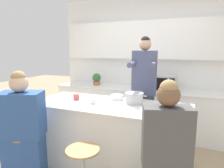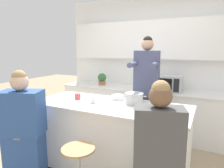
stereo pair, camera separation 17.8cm
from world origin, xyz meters
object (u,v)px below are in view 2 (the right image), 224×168
kitchen_island (109,137)px  person_cooking (146,97)px  coffee_cup_far (93,100)px  microwave (167,83)px  cooking_pot (134,98)px  banana_bunch (173,113)px  fruit_bowl (118,97)px  person_wrapped_blanket (24,132)px  potted_plant (102,79)px  coffee_cup_near (78,96)px  bar_stool_leftmost (26,156)px

kitchen_island → person_cooking: 0.84m
coffee_cup_far → microwave: size_ratio=0.20×
cooking_pot → banana_bunch: 0.60m
person_cooking → banana_bunch: size_ratio=11.67×
fruit_bowl → person_wrapped_blanket: bearing=-129.5°
potted_plant → fruit_bowl: bearing=-52.6°
kitchen_island → person_cooking: person_cooking is taller
person_cooking → potted_plant: size_ratio=7.27×
microwave → coffee_cup_near: bearing=-125.0°
cooking_pot → banana_bunch: cooking_pot is taller
person_cooking → microwave: 0.80m
kitchen_island → person_wrapped_blanket: person_wrapped_blanket is taller
coffee_cup_far → potted_plant: 1.68m
fruit_bowl → potted_plant: potted_plant is taller
person_cooking → person_wrapped_blanket: person_cooking is taller
coffee_cup_near → microwave: bearing=55.0°
bar_stool_leftmost → cooking_pot: cooking_pot is taller
banana_bunch → potted_plant: potted_plant is taller
bar_stool_leftmost → coffee_cup_near: (0.30, 0.69, 0.64)m
bar_stool_leftmost → microwave: size_ratio=1.23×
fruit_bowl → potted_plant: (-0.92, 1.20, 0.05)m
cooking_pot → microwave: (0.17, 1.28, 0.02)m
coffee_cup_near → coffee_cup_far: same height
person_cooking → fruit_bowl: person_cooking is taller
microwave → fruit_bowl: bearing=-111.8°
person_cooking → coffee_cup_far: (-0.51, -0.71, 0.06)m
cooking_pot → banana_bunch: bearing=-25.6°
coffee_cup_near → cooking_pot: bearing=8.6°
cooking_pot → potted_plant: potted_plant is taller
person_wrapped_blanket → potted_plant: person_wrapped_blanket is taller
bar_stool_leftmost → coffee_cup_far: bearing=44.9°
cooking_pot → person_cooking: bearing=88.9°
potted_plant → person_cooking: bearing=-33.7°
person_wrapped_blanket → potted_plant: 2.19m
coffee_cup_near → microwave: microwave is taller
potted_plant → coffee_cup_far: bearing=-65.0°
person_cooking → banana_bunch: 0.93m
bar_stool_leftmost → fruit_bowl: size_ratio=3.56×
fruit_bowl → coffee_cup_near: bearing=-154.9°
kitchen_island → bar_stool_leftmost: 1.07m
person_wrapped_blanket → cooking_pot: person_wrapped_blanket is taller
coffee_cup_far → banana_bunch: bearing=-3.0°
kitchen_island → coffee_cup_far: (-0.21, -0.06, 0.50)m
kitchen_island → microwave: bearing=72.1°
bar_stool_leftmost → coffee_cup_near: bearing=66.4°
person_wrapped_blanket → coffee_cup_far: (0.58, 0.64, 0.31)m
person_wrapped_blanket → coffee_cup_near: bearing=46.2°
coffee_cup_far → coffee_cup_near: bearing=165.1°
person_cooking → person_wrapped_blanket: bearing=-135.7°
person_wrapped_blanket → coffee_cup_far: 0.92m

